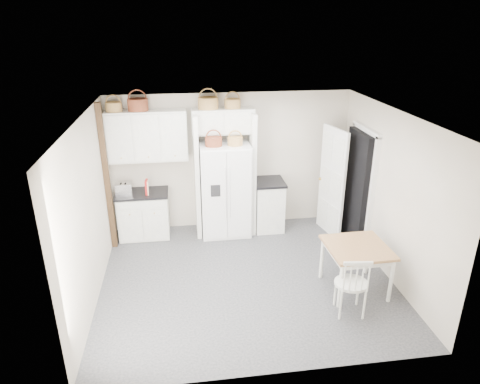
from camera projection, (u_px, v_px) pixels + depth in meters
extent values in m
plane|color=#272930|center=(246.00, 278.00, 6.80)|extent=(4.50, 4.50, 0.00)
plane|color=white|center=(247.00, 116.00, 5.82)|extent=(4.50, 4.50, 0.00)
plane|color=#B4AA98|center=(231.00, 161.00, 8.15)|extent=(4.50, 0.00, 4.50)
plane|color=#B4AA98|center=(89.00, 212.00, 6.02)|extent=(0.00, 4.00, 4.00)
plane|color=#B4AA98|center=(390.00, 195.00, 6.60)|extent=(0.00, 4.00, 4.00)
cube|color=white|center=(225.00, 189.00, 7.96)|extent=(0.90, 0.73, 1.75)
cube|color=silver|center=(144.00, 215.00, 7.99)|extent=(0.91, 0.57, 0.84)
cube|color=silver|center=(268.00, 205.00, 8.27)|extent=(0.54, 0.64, 0.94)
cube|color=#99623E|center=(355.00, 268.00, 6.40)|extent=(0.91, 0.91, 0.74)
cube|color=silver|center=(351.00, 283.00, 5.85)|extent=(0.51, 0.47, 0.94)
cube|color=black|center=(142.00, 193.00, 7.82)|extent=(0.95, 0.61, 0.04)
cube|color=black|center=(269.00, 182.00, 8.09)|extent=(0.58, 0.69, 0.04)
cube|color=silver|center=(124.00, 189.00, 7.70)|extent=(0.30, 0.18, 0.20)
cube|color=#AF1715|center=(147.00, 187.00, 7.70)|extent=(0.05, 0.18, 0.27)
cube|color=beige|center=(147.00, 187.00, 7.71)|extent=(0.04, 0.17, 0.25)
cylinder|color=#996542|center=(114.00, 107.00, 7.30)|extent=(0.28, 0.28, 0.16)
cylinder|color=brown|center=(138.00, 105.00, 7.34)|extent=(0.35, 0.35, 0.21)
cylinder|color=#996542|center=(208.00, 103.00, 7.50)|extent=(0.36, 0.36, 0.20)
cylinder|color=#996542|center=(233.00, 104.00, 7.57)|extent=(0.29, 0.29, 0.16)
cylinder|color=brown|center=(214.00, 142.00, 7.48)|extent=(0.30, 0.30, 0.16)
cylinder|color=#996542|center=(235.00, 141.00, 7.54)|extent=(0.27, 0.27, 0.15)
cube|color=silver|center=(147.00, 136.00, 7.57)|extent=(1.40, 0.34, 0.90)
cube|color=silver|center=(223.00, 121.00, 7.66)|extent=(1.12, 0.34, 0.45)
cube|color=silver|center=(197.00, 176.00, 7.84)|extent=(0.08, 0.60, 2.30)
cube|color=silver|center=(252.00, 173.00, 7.97)|extent=(0.08, 0.60, 2.30)
cube|color=black|center=(107.00, 179.00, 7.27)|extent=(0.09, 0.09, 2.60)
cube|color=black|center=(358.00, 188.00, 7.61)|extent=(0.18, 0.85, 2.05)
cube|color=white|center=(332.00, 183.00, 7.87)|extent=(0.21, 0.79, 2.05)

